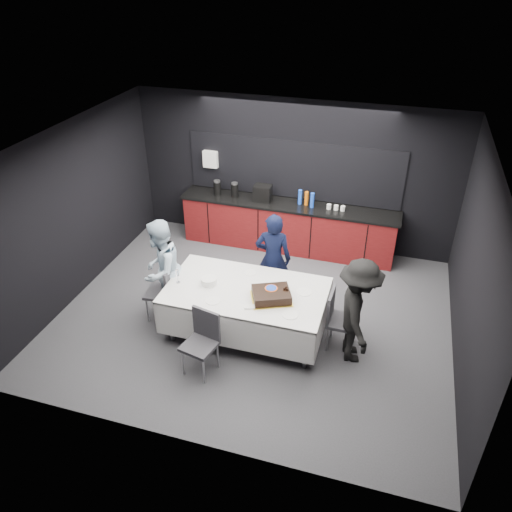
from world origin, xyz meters
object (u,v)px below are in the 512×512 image
at_px(champagne_flute, 177,273).
at_px(person_right, 358,312).
at_px(party_table, 246,297).
at_px(chair_left, 164,289).
at_px(cake_assembly, 271,295).
at_px(chair_near, 202,338).
at_px(plate_stack, 209,281).
at_px(person_left, 161,270).
at_px(chair_right, 338,316).
at_px(person_center, 273,259).

xyz_separation_m(champagne_flute, person_right, (2.62, 0.04, -0.15)).
distance_m(party_table, chair_left, 1.32).
relative_size(cake_assembly, chair_left, 0.75).
bearing_deg(chair_near, champagne_flute, 131.26).
distance_m(cake_assembly, plate_stack, 0.98).
bearing_deg(plate_stack, champagne_flute, -168.22).
xyz_separation_m(cake_assembly, person_left, (-1.79, 0.18, -0.03)).
bearing_deg(person_right, party_table, 72.78).
distance_m(plate_stack, chair_near, 0.95).
distance_m(chair_near, person_right, 2.12).
distance_m(party_table, chair_near, 0.96).
xyz_separation_m(chair_left, chair_right, (2.65, 0.11, 0.00)).
relative_size(person_center, person_right, 0.99).
bearing_deg(plate_stack, person_right, -1.41).
relative_size(champagne_flute, person_right, 0.14).
xyz_separation_m(plate_stack, chair_left, (-0.75, 0.00, -0.30)).
bearing_deg(chair_left, chair_right, 2.28).
xyz_separation_m(person_center, person_left, (-1.54, -0.84, 0.03)).
xyz_separation_m(party_table, person_right, (1.61, -0.08, 0.15)).
height_order(cake_assembly, chair_right, cake_assembly).
xyz_separation_m(plate_stack, person_right, (2.17, -0.05, -0.04)).
bearing_deg(champagne_flute, plate_stack, 11.78).
xyz_separation_m(champagne_flute, chair_left, (-0.30, 0.10, -0.40)).
xyz_separation_m(chair_near, person_right, (1.94, 0.82, 0.26)).
distance_m(champagne_flute, chair_near, 1.11).
distance_m(chair_left, person_center, 1.76).
height_order(party_table, chair_right, chair_right).
bearing_deg(person_right, chair_left, 74.38).
bearing_deg(party_table, champagne_flute, -173.40).
bearing_deg(chair_right, chair_near, -149.48).
distance_m(chair_right, chair_near, 1.94).
relative_size(party_table, chair_right, 2.51).
xyz_separation_m(champagne_flute, chair_right, (2.35, 0.20, -0.40)).
height_order(cake_assembly, champagne_flute, champagne_flute).
relative_size(party_table, plate_stack, 10.15).
distance_m(chair_right, person_left, 2.73).
distance_m(plate_stack, person_center, 1.18).
bearing_deg(champagne_flute, person_right, 0.89).
bearing_deg(person_center, chair_near, 67.36).
height_order(champagne_flute, person_left, person_left).
distance_m(person_left, person_right, 2.99).
bearing_deg(chair_near, person_left, 137.45).
bearing_deg(cake_assembly, party_table, 164.27).
xyz_separation_m(plate_stack, person_left, (-0.81, 0.09, -0.01)).
xyz_separation_m(cake_assembly, champagne_flute, (-1.42, -0.00, 0.09)).
relative_size(party_table, chair_left, 2.51).
bearing_deg(party_table, plate_stack, -177.60).
bearing_deg(plate_stack, party_table, 2.40).
distance_m(cake_assembly, person_right, 1.20).
bearing_deg(chair_near, plate_stack, 104.96).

